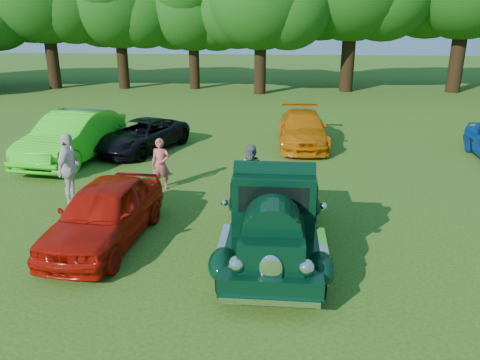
# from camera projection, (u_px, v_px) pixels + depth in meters

# --- Properties ---
(ground) EXTENTS (120.00, 120.00, 0.00)m
(ground) POSITION_uv_depth(u_px,v_px,m) (258.00, 260.00, 10.00)
(ground) COLOR #2B5313
(ground) RESTS_ON ground
(hero_pickup) EXTENTS (2.34, 5.02, 1.96)m
(hero_pickup) POSITION_uv_depth(u_px,v_px,m) (274.00, 216.00, 10.07)
(hero_pickup) COLOR black
(hero_pickup) RESTS_ON ground
(red_convertible) EXTENTS (1.99, 4.28, 1.42)m
(red_convertible) POSITION_uv_depth(u_px,v_px,m) (105.00, 213.00, 10.61)
(red_convertible) COLOR #AB1107
(red_convertible) RESTS_ON ground
(back_car_lime) EXTENTS (2.35, 5.36, 1.71)m
(back_car_lime) POSITION_uv_depth(u_px,v_px,m) (73.00, 137.00, 16.80)
(back_car_lime) COLOR #32D51C
(back_car_lime) RESTS_ON ground
(back_car_black) EXTENTS (3.39, 4.73, 1.20)m
(back_car_black) POSITION_uv_depth(u_px,v_px,m) (142.00, 136.00, 18.05)
(back_car_black) COLOR black
(back_car_black) RESTS_ON ground
(back_car_orange) EXTENTS (2.02, 4.69, 1.34)m
(back_car_orange) POSITION_uv_depth(u_px,v_px,m) (303.00, 129.00, 18.83)
(back_car_orange) COLOR #C86507
(back_car_orange) RESTS_ON ground
(spectator_pink) EXTENTS (0.57, 0.38, 1.55)m
(spectator_pink) POSITION_uv_depth(u_px,v_px,m) (161.00, 164.00, 13.92)
(spectator_pink) COLOR #C55451
(spectator_pink) RESTS_ON ground
(spectator_grey) EXTENTS (0.92, 0.83, 1.55)m
(spectator_grey) POSITION_uv_depth(u_px,v_px,m) (252.00, 172.00, 13.21)
(spectator_grey) COLOR slate
(spectator_grey) RESTS_ON ground
(spectator_white) EXTENTS (0.48, 1.16, 1.97)m
(spectator_white) POSITION_uv_depth(u_px,v_px,m) (69.00, 169.00, 12.77)
(spectator_white) COLOR silver
(spectator_white) RESTS_ON ground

